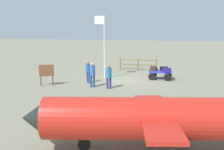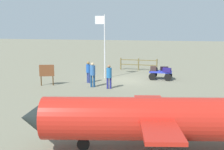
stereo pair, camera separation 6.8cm
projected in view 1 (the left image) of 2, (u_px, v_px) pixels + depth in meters
name	position (u px, v px, depth m)	size (l,w,h in m)	color
ground_plane	(126.00, 80.00, 22.19)	(120.00, 120.00, 0.00)	#73715C
luggage_cart	(160.00, 74.00, 22.37)	(1.82, 1.23, 0.67)	#2937C1
suitcase_dark	(154.00, 69.00, 22.54)	(0.53, 0.47, 0.26)	black
suitcase_olive	(153.00, 68.00, 22.42)	(0.51, 0.39, 0.39)	#3D2B26
suitcase_grey	(167.00, 70.00, 21.79)	(0.68, 0.44, 0.34)	navy
suitcase_maroon	(164.00, 69.00, 22.63)	(0.67, 0.45, 0.31)	black
worker_lead	(109.00, 75.00, 18.95)	(0.44, 0.44, 1.65)	navy
worker_trailing	(88.00, 71.00, 20.90)	(0.46, 0.46, 1.64)	navy
worker_supervisor	(92.00, 73.00, 19.42)	(0.44, 0.44, 1.75)	navy
airplane_near	(146.00, 118.00, 9.41)	(8.48, 4.93, 3.10)	#B52218
flagpole	(103.00, 41.00, 22.31)	(0.81, 0.20, 5.14)	silver
signboard	(46.00, 72.00, 19.93)	(1.02, 0.39, 1.51)	#4C3319
wooden_fence	(138.00, 63.00, 26.96)	(3.67, 0.30, 1.16)	brown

